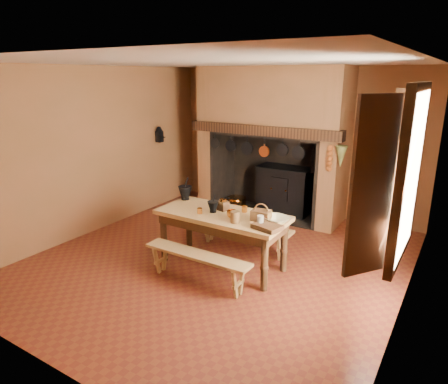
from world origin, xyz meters
name	(u,v)px	position (x,y,z in m)	size (l,w,h in m)	color
floor	(220,260)	(0.00, 0.00, 0.00)	(5.50, 5.50, 0.00)	#632C17
ceiling	(219,62)	(0.00, 0.00, 2.80)	(5.50, 5.50, 0.00)	silver
back_wall	(295,141)	(0.00, 2.75, 1.40)	(5.00, 0.02, 2.80)	#935C3B
wall_left	(96,151)	(-2.50, 0.00, 1.40)	(0.02, 5.50, 2.80)	#935C3B
wall_right	(416,195)	(2.50, 0.00, 1.40)	(0.02, 5.50, 2.80)	#935C3B
wall_front	(41,231)	(0.00, -2.75, 1.40)	(5.00, 0.02, 2.80)	#935C3B
chimney_breast	(272,121)	(-0.30, 2.31, 1.81)	(2.95, 0.96, 2.80)	#935C3B
iron_range	(285,190)	(-0.04, 2.45, 0.48)	(1.12, 0.55, 1.60)	black
hearth_pans	(234,203)	(-1.05, 2.22, 0.09)	(0.51, 0.62, 0.20)	#C57A2D
hanging_pans	(257,149)	(-0.34, 1.81, 1.36)	(1.92, 0.29, 0.27)	black
onion_string	(330,158)	(1.00, 1.79, 1.33)	(0.12, 0.10, 0.46)	#994A1C
herb_bunch	(341,157)	(1.18, 1.79, 1.38)	(0.20, 0.20, 0.35)	brown
window	(397,174)	(2.35, -0.40, 1.70)	(0.39, 1.75, 1.76)	white
wall_coffee_mill	(159,133)	(-2.42, 1.55, 1.52)	(0.23, 0.16, 0.31)	black
work_table	(222,222)	(0.13, -0.13, 0.67)	(1.84, 0.82, 0.80)	tan
bench_front	(197,261)	(0.13, -0.74, 0.32)	(1.52, 0.27, 0.43)	tan
bench_back	(244,230)	(0.13, 0.50, 0.33)	(1.58, 0.28, 0.44)	tan
mortar_large	(185,192)	(-0.69, 0.10, 0.91)	(0.21, 0.21, 0.36)	black
mortar_small	(213,206)	(0.00, -0.17, 0.88)	(0.16, 0.16, 0.27)	black
coffee_grinder	(223,205)	(0.07, -0.01, 0.87)	(0.19, 0.16, 0.21)	#321910
brass_mug_a	(200,211)	(-0.13, -0.31, 0.84)	(0.07, 0.07, 0.08)	#C57A2D
brass_mug_b	(245,209)	(0.37, 0.08, 0.84)	(0.08, 0.08, 0.09)	#C57A2D
mixing_bowl	(277,220)	(0.93, -0.07, 0.83)	(0.31, 0.31, 0.08)	beige
stoneware_crock	(235,217)	(0.47, -0.35, 0.87)	(0.12, 0.12, 0.15)	brown
glass_jar	(260,221)	(0.81, -0.31, 0.87)	(0.08, 0.08, 0.15)	beige
wicker_basket	(261,215)	(0.72, -0.10, 0.87)	(0.27, 0.20, 0.24)	#472615
wooden_tray	(267,227)	(0.92, -0.34, 0.83)	(0.35, 0.25, 0.06)	#321910
brass_cup	(232,214)	(0.33, -0.22, 0.85)	(0.13, 0.13, 0.11)	#C57A2D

